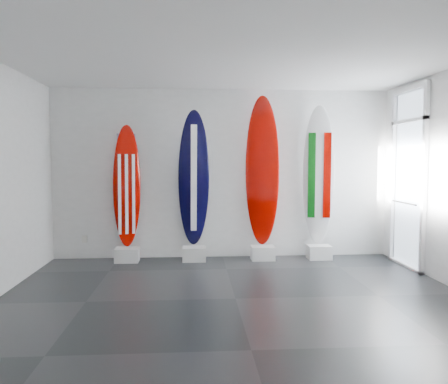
{
  "coord_description": "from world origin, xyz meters",
  "views": [
    {
      "loc": [
        -0.52,
        -5.51,
        1.73
      ],
      "look_at": [
        -0.05,
        1.4,
        1.25
      ],
      "focal_mm": 35.92,
      "sensor_mm": 36.0,
      "label": 1
    }
  ],
  "objects": [
    {
      "name": "wall_back",
      "position": [
        0.0,
        2.5,
        1.5
      ],
      "size": [
        6.0,
        0.0,
        6.0
      ],
      "primitive_type": "plane",
      "rotation": [
        1.57,
        0.0,
        0.0
      ],
      "color": "silver",
      "rests_on": "ground"
    },
    {
      "name": "wall_outlet",
      "position": [
        -2.45,
        2.48,
        0.35
      ],
      "size": [
        0.09,
        0.02,
        0.13
      ],
      "primitive_type": "cube",
      "color": "silver",
      "rests_on": "wall_back"
    },
    {
      "name": "wall_front",
      "position": [
        0.0,
        -2.5,
        1.5
      ],
      "size": [
        6.0,
        0.0,
        6.0
      ],
      "primitive_type": "plane",
      "rotation": [
        -1.57,
        0.0,
        0.0
      ],
      "color": "silver",
      "rests_on": "ground"
    },
    {
      "name": "surfboard_navy",
      "position": [
        -0.52,
        2.28,
        1.42
      ],
      "size": [
        0.56,
        0.41,
        2.37
      ],
      "primitive_type": "ellipsoid",
      "rotation": [
        0.13,
        0.0,
        0.05
      ],
      "color": "black",
      "rests_on": "display_block_navy"
    },
    {
      "name": "surfboard_usa",
      "position": [
        -1.67,
        2.28,
        1.29
      ],
      "size": [
        0.5,
        0.31,
        2.11
      ],
      "primitive_type": "ellipsoid",
      "rotation": [
        0.04,
        0.0,
        0.35
      ],
      "color": "#9B0500",
      "rests_on": "display_block_usa"
    },
    {
      "name": "display_block_swiss",
      "position": [
        0.68,
        2.18,
        0.12
      ],
      "size": [
        0.4,
        0.3,
        0.24
      ],
      "primitive_type": "cube",
      "color": "white",
      "rests_on": "floor"
    },
    {
      "name": "surfboard_swiss",
      "position": [
        0.68,
        2.28,
        1.55
      ],
      "size": [
        0.62,
        0.34,
        2.62
      ],
      "primitive_type": "ellipsoid",
      "rotation": [
        0.05,
        0.0,
        -0.22
      ],
      "color": "#9B0500",
      "rests_on": "display_block_swiss"
    },
    {
      "name": "display_block_navy",
      "position": [
        -0.52,
        2.18,
        0.12
      ],
      "size": [
        0.4,
        0.3,
        0.24
      ],
      "primitive_type": "cube",
      "color": "white",
      "rests_on": "floor"
    },
    {
      "name": "ceiling",
      "position": [
        0.0,
        0.0,
        3.0
      ],
      "size": [
        6.0,
        6.0,
        0.0
      ],
      "primitive_type": "plane",
      "rotation": [
        3.14,
        0.0,
        0.0
      ],
      "color": "white",
      "rests_on": "wall_back"
    },
    {
      "name": "glass_door",
      "position": [
        2.97,
        1.55,
        1.43
      ],
      "size": [
        0.12,
        1.16,
        2.85
      ],
      "primitive_type": null,
      "color": "white",
      "rests_on": "floor"
    },
    {
      "name": "display_block_italy",
      "position": [
        1.69,
        2.18,
        0.12
      ],
      "size": [
        0.4,
        0.3,
        0.24
      ],
      "primitive_type": "cube",
      "color": "white",
      "rests_on": "floor"
    },
    {
      "name": "surfboard_italy",
      "position": [
        1.69,
        2.28,
        1.47
      ],
      "size": [
        0.59,
        0.34,
        2.47
      ],
      "primitive_type": "ellipsoid",
      "rotation": [
        0.05,
        0.0,
        -0.24
      ],
      "color": "white",
      "rests_on": "display_block_italy"
    },
    {
      "name": "display_block_usa",
      "position": [
        -1.67,
        2.18,
        0.12
      ],
      "size": [
        0.4,
        0.3,
        0.24
      ],
      "primitive_type": "cube",
      "color": "white",
      "rests_on": "floor"
    },
    {
      "name": "floor",
      "position": [
        0.0,
        0.0,
        0.0
      ],
      "size": [
        6.0,
        6.0,
        0.0
      ],
      "primitive_type": "plane",
      "color": "black",
      "rests_on": "ground"
    }
  ]
}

